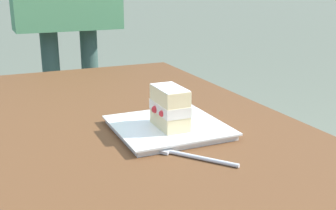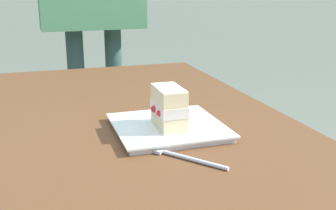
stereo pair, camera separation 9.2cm
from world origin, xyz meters
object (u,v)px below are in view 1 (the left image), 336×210
at_px(dessert_plate, 168,127).
at_px(dessert_fork, 190,156).
at_px(cake_slice, 170,107).
at_px(patio_table, 115,174).

height_order(dessert_plate, dessert_fork, dessert_plate).
distance_m(dessert_plate, dessert_fork, 0.15).
distance_m(cake_slice, dessert_fork, 0.15).
distance_m(patio_table, cake_slice, 0.19).
relative_size(dessert_plate, cake_slice, 2.35).
relative_size(patio_table, cake_slice, 14.83).
height_order(patio_table, dessert_plate, dessert_plate).
bearing_deg(dessert_fork, cake_slice, -7.55).
relative_size(patio_table, dessert_plate, 6.31).
height_order(patio_table, dessert_fork, dessert_fork).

